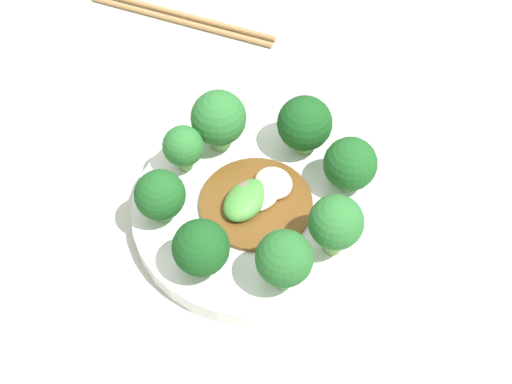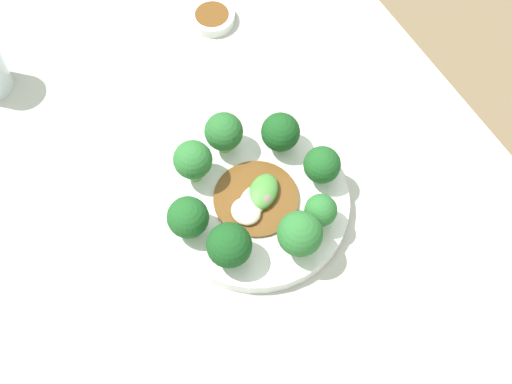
{
  "view_description": "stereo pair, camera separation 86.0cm",
  "coord_description": "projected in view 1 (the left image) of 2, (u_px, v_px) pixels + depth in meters",
  "views": [
    {
      "loc": [
        -0.4,
        0.17,
        1.3
      ],
      "look_at": [
        -0.01,
        0.05,
        0.77
      ],
      "focal_mm": 50.0,
      "sensor_mm": 36.0,
      "label": 1
    },
    {
      "loc": [
        0.36,
        -0.16,
        1.55
      ],
      "look_at": [
        -0.01,
        0.05,
        0.77
      ],
      "focal_mm": 50.0,
      "sensor_mm": 36.0,
      "label": 2
    }
  ],
  "objects": [
    {
      "name": "table",
      "position": [
        285.0,
        351.0,
        1.01
      ],
      "size": [
        1.12,
        0.77,
        0.73
      ],
      "color": "#B7BCAD",
      "rests_on": "ground_plane"
    },
    {
      "name": "plate",
      "position": [
        256.0,
        211.0,
        0.69
      ],
      "size": [
        0.24,
        0.24,
        0.02
      ],
      "color": "white",
      "rests_on": "table"
    },
    {
      "name": "broccoli_north",
      "position": [
        161.0,
        198.0,
        0.65
      ],
      "size": [
        0.05,
        0.05,
        0.06
      ],
      "color": "#70A356",
      "rests_on": "plate"
    },
    {
      "name": "broccoli_southwest",
      "position": [
        336.0,
        223.0,
        0.62
      ],
      "size": [
        0.05,
        0.05,
        0.07
      ],
      "color": "#7AAD5B",
      "rests_on": "plate"
    },
    {
      "name": "broccoli_southeast",
      "position": [
        305.0,
        124.0,
        0.7
      ],
      "size": [
        0.06,
        0.06,
        0.06
      ],
      "color": "#7AAD5B",
      "rests_on": "plate"
    },
    {
      "name": "broccoli_east",
      "position": [
        219.0,
        119.0,
        0.7
      ],
      "size": [
        0.06,
        0.06,
        0.07
      ],
      "color": "#7AAD5B",
      "rests_on": "plate"
    },
    {
      "name": "broccoli_west",
      "position": [
        284.0,
        259.0,
        0.6
      ],
      "size": [
        0.05,
        0.05,
        0.06
      ],
      "color": "#89B76B",
      "rests_on": "plate"
    },
    {
      "name": "broccoli_northwest",
      "position": [
        201.0,
        248.0,
        0.61
      ],
      "size": [
        0.05,
        0.05,
        0.06
      ],
      "color": "#70A356",
      "rests_on": "plate"
    },
    {
      "name": "broccoli_south",
      "position": [
        350.0,
        164.0,
        0.67
      ],
      "size": [
        0.05,
        0.05,
        0.06
      ],
      "color": "#89B76B",
      "rests_on": "plate"
    },
    {
      "name": "broccoli_northeast",
      "position": [
        183.0,
        147.0,
        0.69
      ],
      "size": [
        0.04,
        0.04,
        0.05
      ],
      "color": "#70A356",
      "rests_on": "plate"
    },
    {
      "name": "stirfry_center",
      "position": [
        255.0,
        197.0,
        0.68
      ],
      "size": [
        0.11,
        0.11,
        0.02
      ],
      "color": "brown",
      "rests_on": "plate"
    },
    {
      "name": "chopsticks",
      "position": [
        182.0,
        18.0,
        0.88
      ],
      "size": [
        0.17,
        0.2,
        0.01
      ],
      "color": "#AD7F4C",
      "rests_on": "table"
    }
  ]
}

